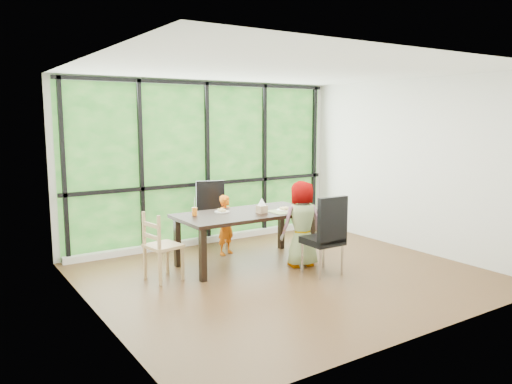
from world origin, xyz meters
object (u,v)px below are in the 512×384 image
chair_end_beech (163,246)px  plate_far (222,212)px  dining_table (246,238)px  orange_cup (195,211)px  chair_interior_leather (322,235)px  child_older (303,224)px  chair_window_leather (212,216)px  tissue_box (262,209)px  plate_near (285,210)px  child_toddler (226,225)px  green_cup (302,205)px

chair_end_beech → plate_far: bearing=-86.3°
dining_table → plate_far: plate_far is taller
orange_cup → chair_interior_leather: bearing=-42.4°
child_older → dining_table: bearing=-31.0°
chair_window_leather → tissue_box: chair_window_leather is taller
child_older → plate_near: child_older is taller
tissue_box → chair_interior_leather: bearing=-63.0°
dining_table → chair_interior_leather: 1.16m
orange_cup → tissue_box: (0.88, -0.36, -0.00)m
plate_far → chair_end_beech: bearing=-166.5°
chair_window_leather → orange_cup: chair_window_leather is taller
chair_interior_leather → chair_end_beech: size_ratio=1.20×
child_toddler → tissue_box: 0.84m
plate_far → tissue_box: 0.58m
dining_table → green_cup: bearing=-19.4°
dining_table → plate_near: 0.70m
child_older → child_toddler: bearing=-50.6°
plate_far → plate_near: bearing=-25.5°
plate_far → green_cup: (1.08, -0.48, 0.06)m
tissue_box → chair_end_beech: bearing=175.4°
chair_end_beech → green_cup: (2.09, -0.24, 0.37)m
child_toddler → plate_near: size_ratio=3.65×
child_toddler → child_older: 1.30m
child_toddler → chair_end_beech: bearing=-174.8°
chair_interior_leather → orange_cup: 1.79m
plate_far → tissue_box: bearing=-38.9°
chair_end_beech → plate_far: chair_end_beech is taller
chair_window_leather → chair_interior_leather: same height
chair_interior_leather → child_older: size_ratio=0.88×
dining_table → child_toddler: size_ratio=2.19×
chair_window_leather → dining_table: bearing=-70.1°
chair_end_beech → green_cup: size_ratio=6.91×
chair_window_leather → plate_near: 1.34m
chair_end_beech → orange_cup: bearing=-76.8°
chair_window_leather → chair_interior_leather: (0.60, -1.99, 0.00)m
chair_window_leather → tissue_box: bearing=-62.3°
plate_near → plate_far: bearing=154.5°
chair_window_leather → green_cup: chair_window_leather is taller
chair_window_leather → green_cup: size_ratio=8.29×
chair_interior_leather → tissue_box: bearing=-62.2°
green_cup → orange_cup: bearing=162.3°
plate_far → plate_near: (0.84, -0.40, 0.00)m
child_older → green_cup: (0.20, 0.27, 0.20)m
plate_near → orange_cup: (-1.27, 0.40, 0.05)m
dining_table → child_older: (0.60, -0.55, 0.24)m
dining_table → orange_cup: (-0.72, 0.21, 0.43)m
chair_interior_leather → chair_end_beech: (-1.88, 0.95, -0.09)m
chair_interior_leather → child_toddler: chair_interior_leather is taller
plate_far → dining_table: bearing=-35.5°
dining_table → chair_end_beech: 1.30m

